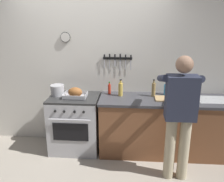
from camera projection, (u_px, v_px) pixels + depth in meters
The scene contains 11 objects.
wall_back at pixel (91, 67), 3.98m from camera, with size 6.00×0.13×2.60m.
counter_block at pixel (165, 126), 3.80m from camera, with size 2.03×0.65×0.90m.
stove at pixel (75, 123), 3.91m from camera, with size 0.76×0.67×0.90m.
person_cook at pixel (180, 111), 3.06m from camera, with size 0.51×0.63×1.66m.
roasting_pan at pixel (75, 93), 3.71m from camera, with size 0.35×0.26×0.16m.
stock_pot at pixel (57, 90), 3.82m from camera, with size 0.21×0.21×0.16m.
cutting_board at pixel (167, 99), 3.65m from camera, with size 0.36×0.24×0.02m, color tan.
bottle_vinegar at pixel (154, 89), 3.75m from camera, with size 0.06×0.06×0.27m.
bottle_hot_sauce at pixel (109, 89), 3.87m from camera, with size 0.05×0.05×0.20m.
bottle_cooking_oil at pixel (121, 89), 3.78m from camera, with size 0.07×0.07×0.26m.
bottle_dish_soap at pixel (166, 89), 3.84m from camera, with size 0.07×0.07×0.21m.
Camera 1 is at (0.64, -2.53, 2.12)m, focal length 39.11 mm.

